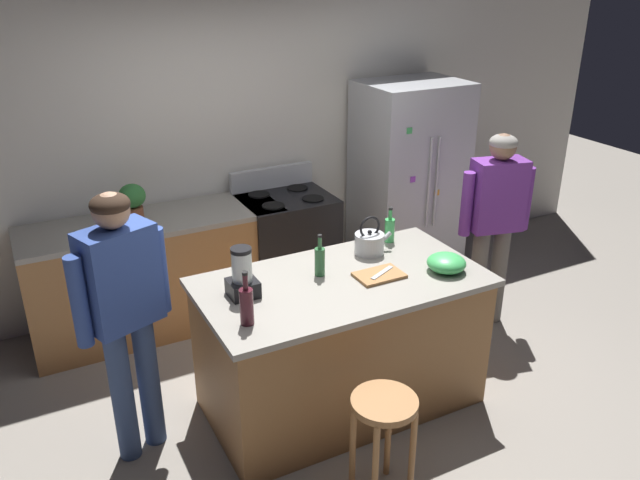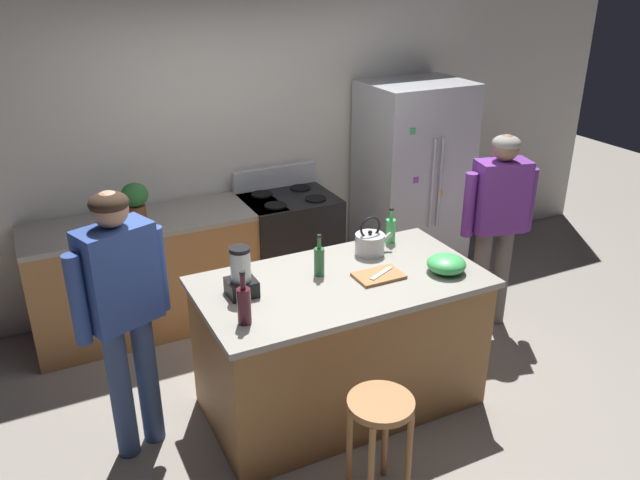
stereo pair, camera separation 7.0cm
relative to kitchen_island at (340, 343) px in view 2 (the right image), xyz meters
The scene contains 18 objects.
ground_plane 0.47m from the kitchen_island, ahead, with size 14.00×14.00×0.00m, color gray.
back_wall 2.14m from the kitchen_island, 90.00° to the left, with size 8.00×0.10×2.70m, color silver.
kitchen_island is the anchor object (origin of this frame).
back_counter_run 1.74m from the kitchen_island, 117.30° to the left, with size 2.00×0.64×0.94m.
refrigerator 2.19m from the kitchen_island, 44.35° to the left, with size 0.90×0.73×1.80m.
stove_range 1.56m from the kitchen_island, 78.53° to the left, with size 0.76×0.65×1.12m.
person_by_island_left 1.42m from the kitchen_island, behind, with size 0.58×0.35×1.67m.
person_by_sink_right 1.69m from the kitchen_island, 13.66° to the left, with size 0.59×0.31×1.59m.
bar_stool 0.85m from the kitchen_island, 103.69° to the right, with size 0.36×0.36×0.65m.
potted_plant 1.92m from the kitchen_island, 121.06° to the left, with size 0.20×0.20×0.30m.
blender_appliance 0.87m from the kitchen_island, behind, with size 0.17×0.17×0.31m.
bottle_soda 0.88m from the kitchen_island, 31.48° to the left, with size 0.07×0.07×0.26m.
bottle_olive_oil 0.59m from the kitchen_island, 129.21° to the left, with size 0.07×0.07×0.28m.
bottle_wine 0.95m from the kitchen_island, 162.90° to the right, with size 0.08×0.08×0.32m.
mixing_bowl 0.86m from the kitchen_island, 17.52° to the right, with size 0.25×0.25×0.11m, color #3FB259.
tea_kettle 0.70m from the kitchen_island, 35.67° to the left, with size 0.28×0.20×0.27m.
cutting_board 0.53m from the kitchen_island, 18.73° to the right, with size 0.30×0.20×0.02m, color #9E6B3D.
chef_knife 0.55m from the kitchen_island, 17.29° to the right, with size 0.22×0.03×0.01m, color #B7BABF.
Camera 2 is at (-1.70, -3.12, 2.78)m, focal length 35.91 mm.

